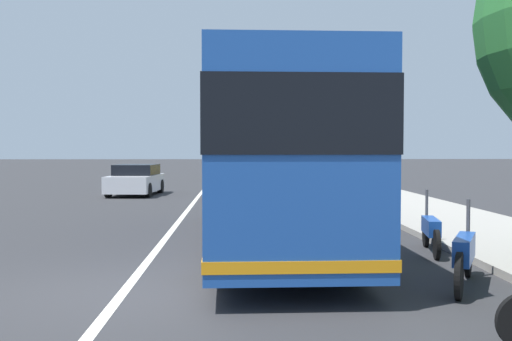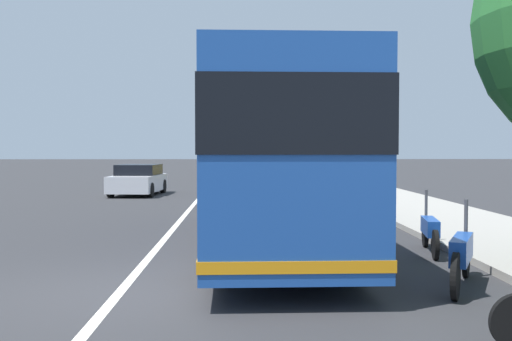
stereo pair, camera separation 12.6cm
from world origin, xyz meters
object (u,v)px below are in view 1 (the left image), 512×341
coach_bus (269,152)px  car_side_street (136,180)px  motorcycle_angled (464,255)px  motorcycle_far_end (431,231)px  car_far_distant (254,167)px

coach_bus → car_side_street: size_ratio=2.73×
motorcycle_angled → motorcycle_far_end: (2.95, -0.47, -0.04)m
coach_bus → car_far_distant: 30.50m
motorcycle_angled → car_side_street: (18.12, 7.98, 0.18)m
motorcycle_angled → car_far_distant: (34.77, 2.08, 0.26)m
motorcycle_far_end → car_side_street: car_side_street is taller
coach_bus → motorcycle_angled: 5.32m
car_side_street → car_far_distant: (16.65, -5.90, 0.08)m
car_side_street → car_far_distant: size_ratio=0.89×
motorcycle_angled → coach_bus: bearing=58.3°
motorcycle_far_end → coach_bus: bearing=77.2°
car_side_street → car_far_distant: car_far_distant is taller
coach_bus → motorcycle_far_end: (-1.36, -3.20, -1.58)m
motorcycle_angled → car_far_distant: 34.83m
motorcycle_angled → motorcycle_far_end: 2.99m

